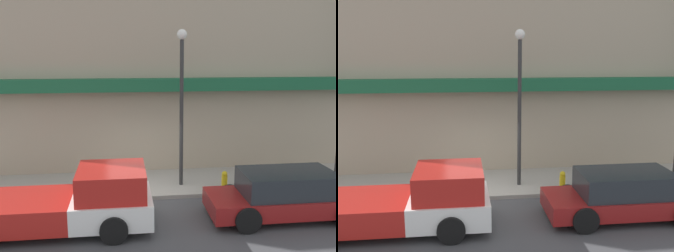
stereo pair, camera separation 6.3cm
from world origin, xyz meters
TOP-DOWN VIEW (x-y plane):
  - ground_plane at (0.00, 0.00)m, footprint 80.00×80.00m
  - sidewalk at (0.00, 1.46)m, footprint 36.00×2.93m
  - building at (0.02, 4.41)m, footprint 19.80×3.80m
  - pickup_truck at (-2.31, -1.79)m, footprint 5.59×2.31m
  - parked_car at (4.20, -1.79)m, footprint 4.83×2.01m
  - fire_hydrant at (2.92, 0.55)m, footprint 0.21×0.21m
  - street_lamp at (1.40, 1.04)m, footprint 0.36×0.36m

SIDE VIEW (x-z plane):
  - ground_plane at x=0.00m, z-range 0.00..0.00m
  - sidewalk at x=0.00m, z-range 0.00..0.14m
  - fire_hydrant at x=2.92m, z-range 0.14..0.75m
  - parked_car at x=4.20m, z-range -0.01..1.44m
  - pickup_truck at x=-2.31m, z-range -0.10..1.65m
  - street_lamp at x=1.40m, z-range 0.84..6.45m
  - building at x=0.02m, z-range -0.16..9.32m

